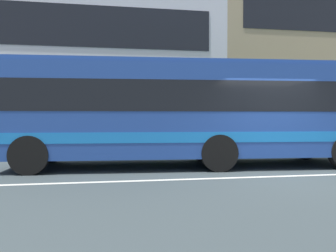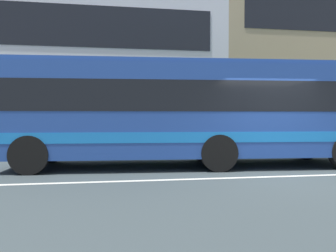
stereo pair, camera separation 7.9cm
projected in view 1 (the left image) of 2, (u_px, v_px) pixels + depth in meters
The scene contains 5 objects.
ground_plane at pixel (285, 176), 8.44m from camera, with size 160.00×160.00×0.00m, color #384346.
lane_centre_line at pixel (285, 176), 8.44m from camera, with size 60.00×0.16×0.01m, color silver.
hedge_row_far at pixel (261, 143), 14.36m from camera, with size 14.49×1.10×0.71m, color #317425.
apartment_block_left at pixel (2, 58), 20.47m from camera, with size 24.56×10.42×10.00m.
transit_bus at pixel (188, 110), 10.23m from camera, with size 10.71×3.25×3.05m.
Camera 1 is at (-4.29, -7.79, 1.46)m, focal length 36.56 mm.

